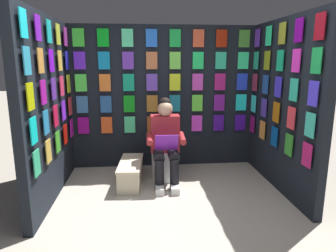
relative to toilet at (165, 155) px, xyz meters
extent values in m
plane|color=#B2A899|center=(-0.03, 1.47, -0.33)|extent=(30.00, 30.00, 0.00)
cube|color=black|center=(-0.03, -0.56, 0.78)|extent=(2.97, 0.10, 2.22)
cube|color=#8C0B81|center=(1.22, -0.47, 0.37)|extent=(0.17, 0.01, 0.26)
cube|color=#E3531E|center=(0.87, -0.47, 0.37)|extent=(0.17, 0.01, 0.26)
cube|color=#40D287|center=(0.51, -0.47, 0.37)|extent=(0.17, 0.01, 0.26)
cube|color=#A44A1E|center=(0.15, -0.47, 0.37)|extent=(0.17, 0.01, 0.26)
cube|color=maroon|center=(-0.21, -0.47, 0.37)|extent=(0.17, 0.01, 0.26)
cube|color=#E23DE3|center=(-0.56, -0.47, 0.37)|extent=(0.17, 0.01, 0.26)
cube|color=#45119C|center=(-0.92, -0.47, 0.37)|extent=(0.17, 0.01, 0.26)
cube|color=#3E11A3|center=(-1.28, -0.47, 0.37)|extent=(0.17, 0.01, 0.26)
cube|color=teal|center=(1.22, -0.47, 0.70)|extent=(0.17, 0.01, 0.26)
cube|color=#23579B|center=(0.87, -0.47, 0.70)|extent=(0.17, 0.01, 0.26)
cube|color=#0D9718|center=(0.51, -0.47, 0.70)|extent=(0.17, 0.01, 0.26)
cube|color=#9F6E27|center=(0.15, -0.47, 0.70)|extent=(0.17, 0.01, 0.26)
cube|color=teal|center=(-0.21, -0.47, 0.70)|extent=(0.17, 0.01, 0.26)
cube|color=#60E83E|center=(-0.56, -0.47, 0.70)|extent=(0.17, 0.01, 0.26)
cube|color=#771C9A|center=(-0.92, -0.47, 0.70)|extent=(0.17, 0.01, 0.26)
cube|color=#1EE6E7|center=(-1.28, -0.47, 0.70)|extent=(0.17, 0.01, 0.26)
cube|color=#4BE74D|center=(1.22, -0.47, 1.03)|extent=(0.17, 0.01, 0.26)
cube|color=orange|center=(0.87, -0.47, 1.03)|extent=(0.17, 0.01, 0.26)
cube|color=#10A075|center=(0.51, -0.47, 1.03)|extent=(0.17, 0.01, 0.26)
cube|color=#6644C3|center=(0.15, -0.47, 1.03)|extent=(0.17, 0.01, 0.26)
cube|color=#D1ED25|center=(-0.21, -0.47, 1.03)|extent=(0.17, 0.01, 0.26)
cube|color=#CD43C0|center=(-0.56, -0.47, 1.03)|extent=(0.17, 0.01, 0.26)
cube|color=#B31E79|center=(-0.92, -0.47, 1.03)|extent=(0.17, 0.01, 0.26)
cube|color=blue|center=(-1.28, -0.47, 1.03)|extent=(0.17, 0.01, 0.26)
cube|color=#6626E3|center=(1.22, -0.47, 1.36)|extent=(0.17, 0.01, 0.26)
cube|color=#108CC8|center=(0.87, -0.47, 1.36)|extent=(0.17, 0.01, 0.26)
cube|color=#6935C0|center=(0.51, -0.47, 1.36)|extent=(0.17, 0.01, 0.26)
cube|color=#BF6E41|center=(0.15, -0.47, 1.36)|extent=(0.17, 0.01, 0.26)
cube|color=#6FDD49|center=(-0.21, -0.47, 1.36)|extent=(0.17, 0.01, 0.26)
cube|color=#21E169|center=(-0.56, -0.47, 1.36)|extent=(0.17, 0.01, 0.26)
cube|color=#2DC494|center=(-0.92, -0.47, 1.36)|extent=(0.17, 0.01, 0.26)
cube|color=#34F094|center=(-1.28, -0.47, 1.36)|extent=(0.17, 0.01, 0.26)
cube|color=#38DB37|center=(1.22, -0.47, 1.69)|extent=(0.17, 0.01, 0.26)
cube|color=#09B11F|center=(0.87, -0.47, 1.69)|extent=(0.17, 0.01, 0.26)
cube|color=#4FEFA6|center=(0.51, -0.47, 1.69)|extent=(0.17, 0.01, 0.26)
cube|color=blue|center=(0.15, -0.47, 1.69)|extent=(0.17, 0.01, 0.26)
cube|color=green|center=(-0.21, -0.47, 1.69)|extent=(0.17, 0.01, 0.26)
cube|color=#DB502F|center=(-0.56, -0.47, 1.69)|extent=(0.17, 0.01, 0.26)
cube|color=#9F200A|center=(-0.92, -0.47, 1.69)|extent=(0.17, 0.01, 0.26)
cube|color=#438E31|center=(-1.28, -0.47, 1.69)|extent=(0.17, 0.01, 0.26)
cube|color=black|center=(-1.51, 0.48, 0.78)|extent=(0.10, 1.98, 2.22)
cube|color=#92176B|center=(-1.43, -0.32, 0.37)|extent=(0.01, 0.17, 0.26)
cube|color=gold|center=(-1.43, 0.08, 0.37)|extent=(0.01, 0.17, 0.26)
cube|color=#0A4B9E|center=(-1.43, 0.48, 0.37)|extent=(0.01, 0.17, 0.26)
cube|color=green|center=(-1.43, 0.88, 0.37)|extent=(0.01, 0.17, 0.26)
cube|color=#BD1E65|center=(-1.43, 1.29, 0.37)|extent=(0.01, 0.17, 0.26)
cube|color=#3CEAEE|center=(-1.43, -0.32, 0.70)|extent=(0.01, 0.17, 0.26)
cube|color=#4932A9|center=(-1.43, 0.08, 0.70)|extent=(0.01, 0.17, 0.26)
cube|color=#B1650F|center=(-1.43, 0.48, 0.70)|extent=(0.01, 0.17, 0.26)
cube|color=#EC3B45|center=(-1.43, 0.88, 0.70)|extent=(0.01, 0.17, 0.26)
cube|color=#36C3A6|center=(-1.43, 1.29, 0.70)|extent=(0.01, 0.17, 0.26)
cube|color=#9A2C45|center=(-1.43, -0.32, 1.03)|extent=(0.01, 0.17, 0.26)
cube|color=#224FA3|center=(-1.43, 0.08, 1.03)|extent=(0.01, 0.17, 0.26)
cube|color=#3730D7|center=(-1.43, 0.48, 1.03)|extent=(0.01, 0.17, 0.26)
cube|color=#2BBF9E|center=(-1.43, 0.88, 1.03)|extent=(0.01, 0.17, 0.26)
cube|color=#4639F0|center=(-1.43, 1.29, 1.03)|extent=(0.01, 0.17, 0.26)
cube|color=#29AC8A|center=(-1.43, -0.32, 1.36)|extent=(0.01, 0.17, 0.26)
cube|color=olive|center=(-1.43, 0.08, 1.36)|extent=(0.01, 0.17, 0.26)
cube|color=#16AF77|center=(-1.43, 0.48, 1.36)|extent=(0.01, 0.17, 0.26)
cube|color=#ED2EC9|center=(-1.43, 0.88, 1.36)|extent=(0.01, 0.17, 0.26)
cube|color=green|center=(-1.43, 1.29, 1.36)|extent=(0.01, 0.17, 0.26)
cube|color=#6732C7|center=(-1.43, -0.32, 1.69)|extent=(0.01, 0.17, 0.26)
cube|color=#27E893|center=(-1.43, 0.08, 1.69)|extent=(0.01, 0.17, 0.26)
cube|color=olive|center=(-1.43, 0.48, 1.69)|extent=(0.01, 0.17, 0.26)
cube|color=#70098E|center=(-1.43, 0.88, 1.69)|extent=(0.01, 0.17, 0.26)
cube|color=maroon|center=(-1.43, 1.29, 1.69)|extent=(0.01, 0.17, 0.26)
cube|color=black|center=(1.46, 0.48, 0.78)|extent=(0.10, 1.98, 2.22)
cube|color=#30AE78|center=(1.37, 1.29, 0.37)|extent=(0.01, 0.17, 0.26)
cube|color=gold|center=(1.37, 0.88, 0.37)|extent=(0.01, 0.17, 0.26)
cube|color=green|center=(1.37, 0.48, 0.37)|extent=(0.01, 0.17, 0.26)
cube|color=#AB1108|center=(1.37, 0.08, 0.37)|extent=(0.01, 0.17, 0.26)
cube|color=#C019AD|center=(1.37, -0.32, 0.37)|extent=(0.01, 0.17, 0.26)
cube|color=#0DCAC7|center=(1.37, 1.29, 0.70)|extent=(0.01, 0.17, 0.26)
cube|color=teal|center=(1.37, 0.88, 0.70)|extent=(0.01, 0.17, 0.26)
cube|color=#CC163F|center=(1.37, 0.48, 0.70)|extent=(0.01, 0.17, 0.26)
cube|color=#7B25EA|center=(1.37, 0.08, 0.70)|extent=(0.01, 0.17, 0.26)
cube|color=#DF373F|center=(1.37, -0.32, 0.70)|extent=(0.01, 0.17, 0.26)
cube|color=#B2B80B|center=(1.37, 1.29, 1.03)|extent=(0.01, 0.17, 0.26)
cube|color=#A01697|center=(1.37, 0.88, 1.03)|extent=(0.01, 0.17, 0.26)
cube|color=#5B2AA2|center=(1.37, 0.48, 1.03)|extent=(0.01, 0.17, 0.26)
cube|color=#E52E5C|center=(1.37, 0.08, 1.03)|extent=(0.01, 0.17, 0.26)
cube|color=yellow|center=(1.37, -0.32, 1.03)|extent=(0.01, 0.17, 0.26)
cube|color=teal|center=(1.37, 1.29, 1.36)|extent=(0.01, 0.17, 0.26)
cube|color=gold|center=(1.37, 0.88, 1.36)|extent=(0.01, 0.17, 0.26)
cube|color=#8313E4|center=(1.37, 0.48, 1.36)|extent=(0.01, 0.17, 0.26)
cube|color=#ECC046|center=(1.37, 0.08, 1.36)|extent=(0.01, 0.17, 0.26)
cube|color=#2226BC|center=(1.37, -0.32, 1.36)|extent=(0.01, 0.17, 0.26)
cube|color=#19D4E4|center=(1.37, 1.29, 1.69)|extent=(0.01, 0.17, 0.26)
cube|color=purple|center=(1.37, 0.88, 1.69)|extent=(0.01, 0.17, 0.26)
cube|color=#1BB0AE|center=(1.37, 0.48, 1.69)|extent=(0.01, 0.17, 0.26)
cube|color=#CDD63C|center=(1.37, 0.08, 1.69)|extent=(0.01, 0.17, 0.26)
cube|color=#9C2D94|center=(1.37, -0.32, 1.69)|extent=(0.01, 0.17, 0.26)
cylinder|color=white|center=(0.00, 0.08, -0.13)|extent=(0.38, 0.38, 0.40)
cylinder|color=white|center=(0.00, 0.08, 0.09)|extent=(0.41, 0.41, 0.02)
cube|color=white|center=(0.00, -0.18, 0.25)|extent=(0.38, 0.19, 0.36)
cylinder|color=white|center=(0.00, -0.09, 0.25)|extent=(0.39, 0.08, 0.39)
cube|color=maroon|center=(0.00, 0.11, 0.36)|extent=(0.40, 0.23, 0.52)
sphere|color=tan|center=(0.00, 0.14, 0.71)|extent=(0.21, 0.21, 0.21)
sphere|color=black|center=(0.00, 0.11, 0.78)|extent=(0.17, 0.17, 0.17)
cylinder|color=black|center=(-0.09, 0.31, 0.11)|extent=(0.16, 0.40, 0.15)
cylinder|color=black|center=(0.11, 0.31, 0.11)|extent=(0.16, 0.40, 0.15)
cylinder|color=black|center=(-0.09, 0.49, -0.11)|extent=(0.12, 0.12, 0.42)
cylinder|color=black|center=(0.11, 0.49, -0.11)|extent=(0.12, 0.12, 0.42)
cube|color=white|center=(-0.09, 0.55, -0.28)|extent=(0.12, 0.26, 0.09)
cube|color=white|center=(0.11, 0.55, -0.28)|extent=(0.12, 0.26, 0.09)
cylinder|color=maroon|center=(-0.21, 0.29, 0.33)|extent=(0.09, 0.31, 0.13)
cylinder|color=maroon|center=(0.23, 0.28, 0.33)|extent=(0.09, 0.31, 0.13)
cube|color=purple|center=(0.01, 0.45, 0.32)|extent=(0.30, 0.14, 0.23)
cube|color=beige|center=(0.49, 0.23, -0.18)|extent=(0.34, 0.80, 0.29)
cube|color=beige|center=(0.49, 0.23, -0.02)|extent=(0.36, 0.83, 0.03)
camera|label=1|loc=(0.35, 4.25, 1.37)|focal=32.52mm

